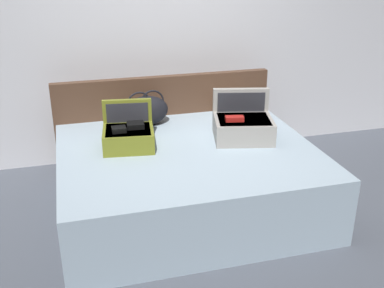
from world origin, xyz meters
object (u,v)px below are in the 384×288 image
Objects in this scene: hard_case_large at (243,125)px; duffel_bag at (146,111)px; bed at (188,179)px; pillow_near_headboard at (234,106)px; hard_case_medium at (128,135)px.

duffel_bag is (-0.74, 0.52, 0.02)m from hard_case_large.
bed is 0.99m from pillow_near_headboard.
bed is 5.22× the size of pillow_near_headboard.
hard_case_medium is 1.19m from pillow_near_headboard.
hard_case_large is at bearing -34.91° from duffel_bag.
pillow_near_headboard is at bearing 31.06° from hard_case_medium.
hard_case_medium is 1.01× the size of duffel_bag.
pillow_near_headboard reaches higher than bed.
bed is at bearing -15.17° from hard_case_medium.
bed is at bearing -154.05° from hard_case_large.
bed is 0.79m from duffel_bag.
pillow_near_headboard is at bearing 90.40° from hard_case_large.
hard_case_large is at bearing 12.87° from bed.
hard_case_medium is (-0.97, 0.07, -0.01)m from hard_case_large.
hard_case_medium is at bearing -171.07° from hard_case_large.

